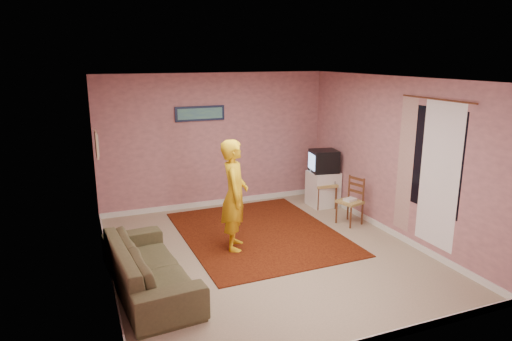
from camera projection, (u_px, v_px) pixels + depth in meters
name	position (u px, v px, depth m)	size (l,w,h in m)	color
ground	(265.00, 253.00, 6.92)	(5.00, 5.00, 0.00)	tan
wall_back	(215.00, 141.00, 8.85)	(4.50, 0.02, 2.60)	tan
wall_front	(368.00, 229.00, 4.35)	(4.50, 0.02, 2.60)	tan
wall_left	(103.00, 186.00, 5.79)	(0.02, 5.00, 2.60)	tan
wall_right	(393.00, 157.00, 7.41)	(0.02, 5.00, 2.60)	tan
ceiling	(266.00, 79.00, 6.28)	(4.50, 5.00, 0.02)	silver
baseboard_back	(217.00, 202.00, 9.14)	(4.50, 0.02, 0.10)	white
baseboard_left	(111.00, 276.00, 6.10)	(0.02, 5.00, 0.10)	white
baseboard_right	(387.00, 229.00, 7.71)	(0.02, 5.00, 0.10)	white
window	(434.00, 160.00, 6.56)	(0.01, 1.10, 1.50)	black
curtain_sheer	(439.00, 176.00, 6.47)	(0.01, 0.75, 2.10)	white
curtain_floral	(405.00, 165.00, 7.09)	(0.01, 0.35, 2.10)	beige
curtain_rod	(437.00, 99.00, 6.33)	(0.02, 0.02, 1.40)	#5B2D1B
picture_back	(200.00, 113.00, 8.57)	(0.95, 0.04, 0.28)	#151E3C
picture_left	(97.00, 144.00, 7.18)	(0.04, 0.38, 0.42)	beige
area_rug	(259.00, 233.00, 7.67)	(2.46, 3.07, 0.02)	black
tv_cabinet	(323.00, 189.00, 9.04)	(0.54, 0.49, 0.69)	white
crt_tv	(324.00, 161.00, 8.90)	(0.57, 0.53, 0.43)	black
chair_a	(324.00, 178.00, 8.89)	(0.49, 0.47, 0.52)	tan
dvd_player	(324.00, 181.00, 8.91)	(0.37, 0.26, 0.06)	#A6A5AA
blue_throw	(320.00, 167.00, 9.02)	(0.42, 0.05, 0.44)	#7FA2D0
chair_b	(350.00, 196.00, 8.00)	(0.45, 0.47, 0.46)	tan
game_console	(350.00, 200.00, 8.01)	(0.21, 0.15, 0.04)	silver
sofa	(149.00, 266.00, 5.79)	(2.13, 0.83, 0.62)	brown
person	(234.00, 195.00, 6.89)	(0.62, 0.41, 1.71)	yellow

